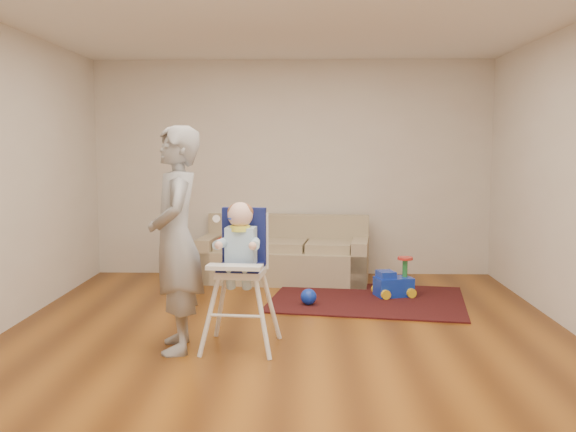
{
  "coord_description": "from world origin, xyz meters",
  "views": [
    {
      "loc": [
        0.14,
        -5.37,
        1.63
      ],
      "look_at": [
        0.0,
        0.4,
        1.0
      ],
      "focal_mm": 40.0,
      "sensor_mm": 36.0,
      "label": 1
    }
  ],
  "objects_px": {
    "side_table": "(193,261)",
    "toy_ball": "(309,297)",
    "ride_on_toy": "(394,276)",
    "adult": "(176,240)",
    "sofa": "(284,249)",
    "high_chair": "(241,278)"
  },
  "relations": [
    {
      "from": "toy_ball",
      "to": "adult",
      "type": "bearing_deg",
      "value": -126.58
    },
    {
      "from": "ride_on_toy",
      "to": "high_chair",
      "type": "bearing_deg",
      "value": -145.6
    },
    {
      "from": "sofa",
      "to": "side_table",
      "type": "distance_m",
      "value": 1.14
    },
    {
      "from": "toy_ball",
      "to": "adult",
      "type": "distance_m",
      "value": 1.95
    },
    {
      "from": "sofa",
      "to": "adult",
      "type": "xyz_separation_m",
      "value": [
        -0.77,
        -2.68,
        0.51
      ]
    },
    {
      "from": "sofa",
      "to": "ride_on_toy",
      "type": "height_order",
      "value": "sofa"
    },
    {
      "from": "sofa",
      "to": "side_table",
      "type": "bearing_deg",
      "value": -175.93
    },
    {
      "from": "ride_on_toy",
      "to": "side_table",
      "type": "bearing_deg",
      "value": 143.31
    },
    {
      "from": "adult",
      "to": "high_chair",
      "type": "bearing_deg",
      "value": 85.75
    },
    {
      "from": "high_chair",
      "to": "sofa",
      "type": "bearing_deg",
      "value": 89.86
    },
    {
      "from": "side_table",
      "to": "toy_ball",
      "type": "bearing_deg",
      "value": -42.76
    },
    {
      "from": "ride_on_toy",
      "to": "toy_ball",
      "type": "xyz_separation_m",
      "value": [
        -0.92,
        -0.41,
        -0.13
      ]
    },
    {
      "from": "toy_ball",
      "to": "high_chair",
      "type": "height_order",
      "value": "high_chair"
    },
    {
      "from": "sofa",
      "to": "high_chair",
      "type": "relative_size",
      "value": 1.75
    },
    {
      "from": "side_table",
      "to": "toy_ball",
      "type": "distance_m",
      "value": 1.92
    },
    {
      "from": "toy_ball",
      "to": "high_chair",
      "type": "xyz_separation_m",
      "value": [
        -0.56,
        -1.36,
        0.48
      ]
    },
    {
      "from": "toy_ball",
      "to": "adult",
      "type": "xyz_separation_m",
      "value": [
        -1.06,
        -1.43,
        0.8
      ]
    },
    {
      "from": "sofa",
      "to": "side_table",
      "type": "relative_size",
      "value": 4.75
    },
    {
      "from": "ride_on_toy",
      "to": "adult",
      "type": "height_order",
      "value": "adult"
    },
    {
      "from": "sofa",
      "to": "side_table",
      "type": "height_order",
      "value": "sofa"
    },
    {
      "from": "sofa",
      "to": "ride_on_toy",
      "type": "distance_m",
      "value": 1.48
    },
    {
      "from": "ride_on_toy",
      "to": "toy_ball",
      "type": "height_order",
      "value": "ride_on_toy"
    }
  ]
}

